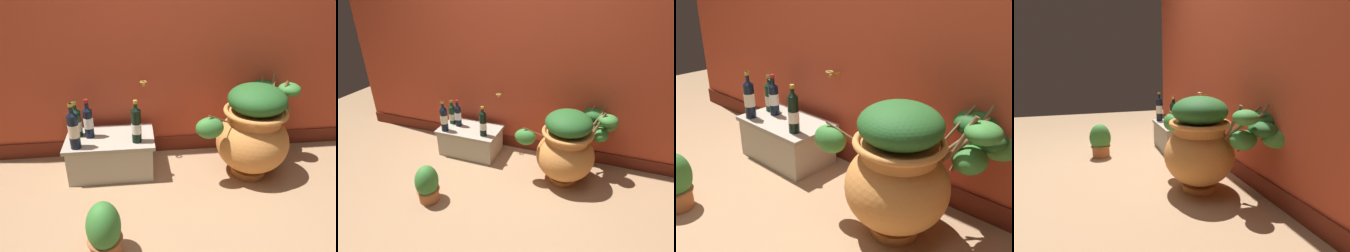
% 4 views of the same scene
% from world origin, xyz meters
% --- Properties ---
extents(ground_plane, '(7.00, 7.00, 0.00)m').
position_xyz_m(ground_plane, '(0.00, 0.00, 0.00)').
color(ground_plane, '#9E7A56').
extents(back_wall, '(4.40, 0.33, 2.60)m').
position_xyz_m(back_wall, '(-0.00, 1.20, 1.29)').
color(back_wall, '#B74228').
rests_on(back_wall, ground_plane).
extents(terracotta_urn, '(0.92, 0.84, 0.75)m').
position_xyz_m(terracotta_urn, '(0.58, 0.71, 0.39)').
color(terracotta_urn, '#CC7F3D').
rests_on(terracotta_urn, ground_plane).
extents(stone_ledge, '(0.68, 0.41, 0.31)m').
position_xyz_m(stone_ledge, '(-0.54, 0.82, 0.17)').
color(stone_ledge, '#B2A893').
rests_on(stone_ledge, ground_plane).
extents(wine_bottle_left, '(0.07, 0.07, 0.31)m').
position_xyz_m(wine_bottle_left, '(-0.70, 0.84, 0.45)').
color(wine_bottle_left, black).
rests_on(wine_bottle_left, stone_ledge).
extents(wine_bottle_middle, '(0.08, 0.08, 0.28)m').
position_xyz_m(wine_bottle_middle, '(-0.79, 0.87, 0.43)').
color(wine_bottle_middle, black).
rests_on(wine_bottle_middle, stone_ledge).
extents(wine_bottle_right, '(0.08, 0.08, 0.35)m').
position_xyz_m(wine_bottle_right, '(-0.78, 0.68, 0.46)').
color(wine_bottle_right, black).
rests_on(wine_bottle_right, stone_ledge).
extents(wine_bottle_back, '(0.07, 0.07, 0.34)m').
position_xyz_m(wine_bottle_back, '(-0.33, 0.72, 0.46)').
color(wine_bottle_back, black).
rests_on(wine_bottle_back, stone_ledge).
extents(potted_shrub, '(0.20, 0.22, 0.36)m').
position_xyz_m(potted_shrub, '(-0.54, -0.04, 0.17)').
color(potted_shrub, '#B26638').
rests_on(potted_shrub, ground_plane).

